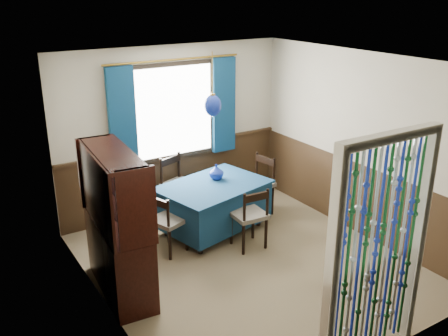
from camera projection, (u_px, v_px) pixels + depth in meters
floor at (249, 263)px, 6.25m from camera, size 4.00×4.00×0.00m
ceiling at (252, 62)px, 5.39m from camera, size 4.00×4.00×0.00m
wall_back at (173, 130)px, 7.41m from camera, size 3.60×0.00×3.60m
wall_front at (385, 239)px, 4.23m from camera, size 3.60×0.00×3.60m
wall_left at (101, 204)px, 4.92m from camera, size 0.00×4.00×4.00m
wall_right at (360, 145)px, 6.72m from camera, size 0.00×4.00×4.00m
wainscot_back at (175, 178)px, 7.66m from camera, size 3.60×0.00×3.60m
wainscot_front at (375, 312)px, 4.50m from camera, size 3.60×0.00×3.60m
wainscot_left at (108, 269)px, 5.19m from camera, size 0.00×4.00×4.00m
wainscot_right at (354, 197)px, 6.97m from camera, size 0.00×4.00×4.00m
window at (174, 111)px, 7.27m from camera, size 1.32×0.12×1.42m
doorway at (377, 257)px, 4.34m from camera, size 1.16×0.12×2.18m
dining_table at (213, 204)px, 6.96m from camera, size 1.65×1.31×0.70m
chair_near at (250, 216)px, 6.49m from camera, size 0.45×0.43×0.85m
chair_far at (179, 185)px, 7.39m from camera, size 0.58×0.57×0.93m
chair_left at (167, 221)px, 6.37m from camera, size 0.50×0.52×0.83m
chair_right at (258, 184)px, 7.48m from camera, size 0.48×0.50×0.90m
sideboard at (118, 244)px, 5.51m from camera, size 0.54×1.31×1.67m
pendant_lamp at (213, 105)px, 6.48m from camera, size 0.23×0.23×0.84m
vase_table at (216, 172)px, 7.02m from camera, size 0.22×0.22×0.20m
bowl_shelf at (131, 205)px, 5.09m from camera, size 0.25×0.25×0.06m
vase_sideboard at (112, 206)px, 5.65m from camera, size 0.21×0.21×0.18m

